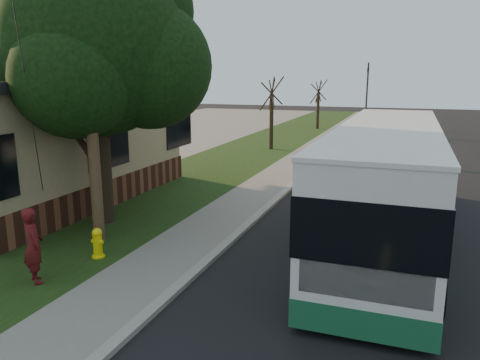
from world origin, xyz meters
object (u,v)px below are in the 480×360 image
utility_pole (87,66)px  dumpster (127,158)px  skateboarder (33,245)px  distant_car (386,128)px  traffic_signal (367,90)px  leafy_tree (98,48)px  bare_tree_far (318,105)px  transit_bus (386,179)px  fire_hydrant (98,243)px  bare_tree_near (271,114)px

utility_pole → dumpster: size_ratio=6.10×
skateboarder → distant_car: 28.89m
traffic_signal → distant_car: size_ratio=1.40×
dumpster → distant_car: bearing=58.9°
leafy_tree → distant_car: leafy_tree is taller
utility_pole → bare_tree_far: size_ratio=2.25×
leafy_tree → dumpster: leafy_tree is taller
transit_bus → distant_car: 22.73m
leafy_tree → fire_hydrant: bearing=-59.3°
transit_bus → distant_car: bearing=92.9°
utility_pole → leafy_tree: size_ratio=1.16×
utility_pole → fire_hydrant: bearing=-54.6°
bare_tree_near → bare_tree_far: 12.01m
bare_tree_far → dumpster: 21.32m
bare_tree_near → fire_hydrant: bearing=-87.1°
bare_tree_far → transit_bus: size_ratio=0.35×
bare_tree_near → skateboarder: size_ratio=2.61×
traffic_signal → utility_pole: bearing=-96.6°
transit_bus → bare_tree_near: bearing=117.6°
leafy_tree → transit_bus: bearing=9.8°
fire_hydrant → transit_bus: 7.68m
utility_pole → distant_car: bearing=76.9°
bare_tree_near → skateboarder: (0.52, -19.62, -1.26)m
skateboarder → fire_hydrant: bearing=-70.5°
utility_pole → traffic_signal: bearing=83.4°
fire_hydrant → dumpster: bearing=119.5°
leafy_tree → bare_tree_far: 27.56m
dumpster → fire_hydrant: bearing=-60.5°
utility_pole → leafy_tree: bearing=117.6°
bare_tree_far → transit_bus: (6.82, -25.97, -0.33)m
skateboarder → distant_car: skateboarder is taller
bare_tree_near → transit_bus: bearing=-62.4°
utility_pole → skateboarder: size_ratio=5.50×
traffic_signal → distant_car: 8.01m
bare_tree_near → bare_tree_far: (0.50, 12.00, -0.15)m
fire_hydrant → bare_tree_near: size_ratio=0.17×
bare_tree_near → transit_bus: (7.32, -13.97, -0.48)m
fire_hydrant → traffic_signal: size_ratio=0.13×
traffic_signal → leafy_tree: bearing=-98.5°
bare_tree_near → traffic_signal: size_ratio=0.78×
bare_tree_far → distant_car: (5.66, -3.30, -1.33)m
fire_hydrant → dumpster: 10.67m
utility_pole → distant_car: 26.69m
traffic_signal → bare_tree_near: bearing=-104.0°
transit_bus → dumpster: transit_bus is taller
fire_hydrant → bare_tree_far: bare_tree_far is taller
bare_tree_far → utility_pole: bearing=-90.6°
fire_hydrant → transit_bus: bearing=32.1°
bare_tree_far → skateboarder: 31.64m
traffic_signal → transit_bus: traffic_signal is taller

